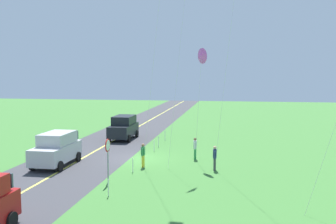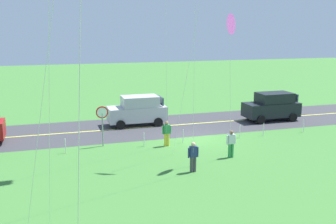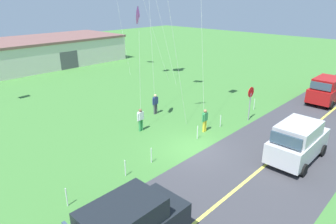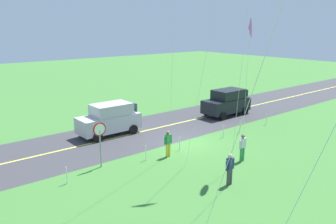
# 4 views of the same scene
# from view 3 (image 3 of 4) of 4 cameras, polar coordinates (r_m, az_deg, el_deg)

# --- Properties ---
(ground_plane) EXTENTS (120.00, 120.00, 0.10)m
(ground_plane) POSITION_cam_3_polar(r_m,az_deg,el_deg) (18.04, 4.92, -7.24)
(ground_plane) COLOR #3D7533
(asphalt_road) EXTENTS (120.00, 7.00, 0.00)m
(asphalt_road) POSITION_cam_3_polar(r_m,az_deg,el_deg) (16.19, 16.21, -11.48)
(asphalt_road) COLOR #38383D
(asphalt_road) RESTS_ON ground
(road_centre_stripe) EXTENTS (120.00, 0.16, 0.00)m
(road_centre_stripe) POSITION_cam_3_polar(r_m,az_deg,el_deg) (16.19, 16.22, -11.47)
(road_centre_stripe) COLOR #E5E04C
(road_centre_stripe) RESTS_ON asphalt_road
(car_suv_foreground) EXTENTS (4.40, 2.12, 2.24)m
(car_suv_foreground) POSITION_cam_3_polar(r_m,az_deg,el_deg) (17.82, 23.69, -5.13)
(car_suv_foreground) COLOR #B7B7BC
(car_suv_foreground) RESTS_ON ground
(car_parked_east_near) EXTENTS (4.40, 2.12, 2.24)m
(car_parked_east_near) POSITION_cam_3_polar(r_m,az_deg,el_deg) (28.74, 28.18, 3.80)
(car_parked_east_near) COLOR maroon
(car_parked_east_near) RESTS_ON ground
(stop_sign) EXTENTS (0.76, 0.08, 2.56)m
(stop_sign) POSITION_cam_3_polar(r_m,az_deg,el_deg) (22.19, 15.57, 2.78)
(stop_sign) COLOR gray
(stop_sign) RESTS_ON ground
(person_adult_near) EXTENTS (0.58, 0.22, 1.60)m
(person_adult_near) POSITION_cam_3_polar(r_m,az_deg,el_deg) (20.04, -5.30, -1.35)
(person_adult_near) COLOR #338C4C
(person_adult_near) RESTS_ON ground
(person_adult_companion) EXTENTS (0.58, 0.22, 1.60)m
(person_adult_companion) POSITION_cam_3_polar(r_m,az_deg,el_deg) (22.94, -2.45, 1.68)
(person_adult_companion) COLOR #3F3F47
(person_adult_companion) RESTS_ON ground
(person_child_watcher) EXTENTS (0.58, 0.22, 1.60)m
(person_child_watcher) POSITION_cam_3_polar(r_m,az_deg,el_deg) (19.98, 7.10, -1.50)
(person_child_watcher) COLOR yellow
(person_child_watcher) RESTS_ON ground
(kite_red_low) EXTENTS (1.04, 0.90, 8.04)m
(kite_red_low) POSITION_cam_3_polar(r_m,az_deg,el_deg) (19.24, -5.66, 17.95)
(kite_red_low) COLOR silver
(kite_red_low) RESTS_ON ground
(warehouse_distant) EXTENTS (18.36, 10.20, 3.50)m
(warehouse_distant) POSITION_cam_3_polar(r_m,az_deg,el_deg) (44.35, -21.72, 10.95)
(warehouse_distant) COLOR beige
(warehouse_distant) RESTS_ON ground
(fence_post_0) EXTENTS (0.05, 0.05, 0.90)m
(fence_post_0) POSITION_cam_3_polar(r_m,az_deg,el_deg) (14.02, -18.93, -15.24)
(fence_post_0) COLOR silver
(fence_post_0) RESTS_ON ground
(fence_post_1) EXTENTS (0.05, 0.05, 0.90)m
(fence_post_1) POSITION_cam_3_polar(r_m,az_deg,el_deg) (15.40, -8.23, -10.64)
(fence_post_1) COLOR silver
(fence_post_1) RESTS_ON ground
(fence_post_2) EXTENTS (0.05, 0.05, 0.90)m
(fence_post_2) POSITION_cam_3_polar(r_m,az_deg,el_deg) (16.39, -3.24, -8.32)
(fence_post_2) COLOR silver
(fence_post_2) RESTS_ON ground
(fence_post_3) EXTENTS (0.05, 0.05, 0.90)m
(fence_post_3) POSITION_cam_3_polar(r_m,az_deg,el_deg) (19.07, 5.68, -3.94)
(fence_post_3) COLOR silver
(fence_post_3) RESTS_ON ground
(fence_post_4) EXTENTS (0.05, 0.05, 0.90)m
(fence_post_4) POSITION_cam_3_polar(r_m,az_deg,el_deg) (21.02, 10.06, -1.72)
(fence_post_4) COLOR silver
(fence_post_4) RESTS_ON ground
(fence_post_5) EXTENTS (0.05, 0.05, 0.90)m
(fence_post_5) POSITION_cam_3_polar(r_m,az_deg,el_deg) (24.92, 16.26, 1.43)
(fence_post_5) COLOR silver
(fence_post_5) RESTS_ON ground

